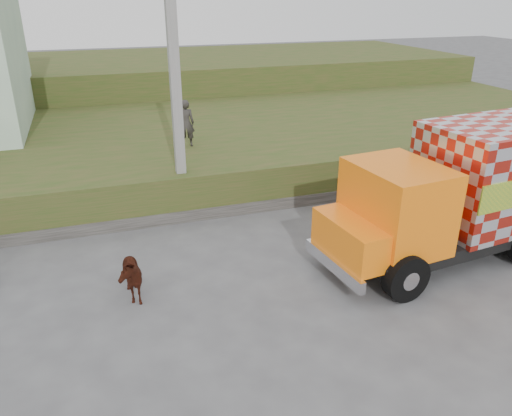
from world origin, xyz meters
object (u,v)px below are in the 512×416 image
object	(u,v)px
utility_pole	(176,91)
cargo_truck	(477,189)
cow	(127,275)
pedestrian	(186,123)

from	to	relation	value
utility_pole	cargo_truck	distance (m)	9.04
cow	pedestrian	xyz separation A→B (m)	(2.95, 7.18, 1.77)
cow	pedestrian	distance (m)	7.96
pedestrian	cargo_truck	bearing A→B (deg)	139.60
cow	pedestrian	bearing A→B (deg)	60.57
utility_pole	pedestrian	bearing A→B (deg)	74.77
cargo_truck	pedestrian	distance (m)	10.14
cow	pedestrian	size ratio (longest dim) A/B	0.81
cow	pedestrian	world-z (taller)	pedestrian
utility_pole	pedestrian	xyz separation A→B (m)	(0.77, 2.83, -1.71)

